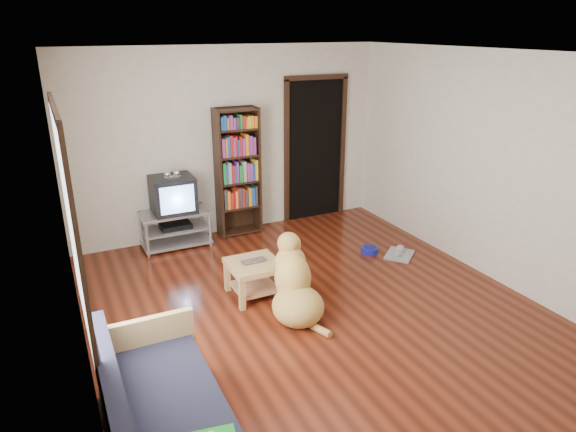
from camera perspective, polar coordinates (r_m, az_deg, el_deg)
name	(u,v)px	position (r m, az deg, el deg)	size (l,w,h in m)	color
ground	(313,307)	(5.57, 2.76, -10.12)	(5.00, 5.00, 0.00)	#612110
ceiling	(318,53)	(4.81, 3.31, 17.66)	(5.00, 5.00, 0.00)	white
wall_back	(229,142)	(7.26, -6.54, 8.13)	(4.50, 4.50, 0.00)	beige
wall_front	(525,312)	(3.26, 24.81, -9.67)	(4.50, 4.50, 0.00)	beige
wall_left	(68,228)	(4.48, -23.21, -1.29)	(5.00, 5.00, 0.00)	beige
wall_right	(486,166)	(6.39, 21.11, 5.20)	(5.00, 5.00, 0.00)	beige
laptop	(255,263)	(5.60, -3.70, -5.18)	(0.28, 0.18, 0.02)	silver
dog_bowl	(370,250)	(6.88, 9.06, -3.75)	(0.22, 0.22, 0.08)	#151C94
grey_rag	(400,255)	(6.88, 12.29, -4.23)	(0.40, 0.32, 0.03)	#999999
window	(72,226)	(3.94, -22.91, -0.99)	(0.03, 1.46, 1.70)	white
doorway	(315,146)	(7.81, 3.02, 7.75)	(1.03, 0.05, 2.19)	black
tv_stand	(175,227)	(7.09, -12.39, -1.25)	(0.90, 0.45, 0.50)	#99999E
crt_tv	(172,194)	(6.95, -12.73, 2.45)	(0.55, 0.52, 0.58)	black
bookshelf	(237,165)	(7.20, -5.65, 5.61)	(0.60, 0.30, 1.80)	black
sofa	(166,431)	(3.84, -13.44, -22.19)	(0.80, 1.80, 0.80)	tan
coffee_table	(254,272)	(5.69, -3.78, -6.25)	(0.55, 0.55, 0.40)	tan
dog	(294,287)	(5.32, 0.72, -7.85)	(0.63, 1.04, 0.85)	tan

